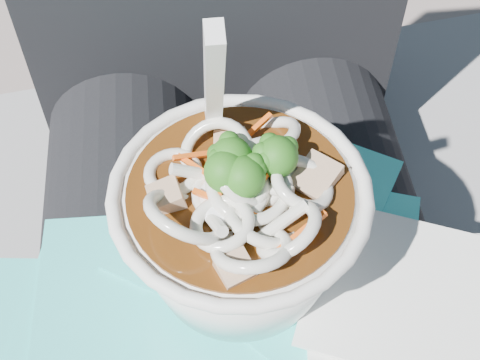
{
  "coord_description": "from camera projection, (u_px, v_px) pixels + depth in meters",
  "views": [
    {
      "loc": [
        -0.03,
        -0.23,
        1.02
      ],
      "look_at": [
        -0.0,
        0.01,
        0.71
      ],
      "focal_mm": 50.0,
      "sensor_mm": 36.0,
      "label": 1
    }
  ],
  "objects": [
    {
      "name": "stone_ledge",
      "position": [
        230.0,
        318.0,
        0.87
      ],
      "size": [
        1.06,
        0.63,
        0.44
      ],
      "primitive_type": "cube",
      "rotation": [
        0.0,
        0.0,
        0.13
      ],
      "color": "gray",
      "rests_on": "ground"
    },
    {
      "name": "lap",
      "position": [
        245.0,
        328.0,
        0.54
      ],
      "size": [
        0.34,
        0.48,
        0.15
      ],
      "color": "black",
      "rests_on": "stone_ledge"
    },
    {
      "name": "person_body",
      "position": [
        233.0,
        216.0,
        0.58
      ],
      "size": [
        0.34,
        0.94,
        0.99
      ],
      "color": "black",
      "rests_on": "ground"
    },
    {
      "name": "plastic_bag",
      "position": [
        213.0,
        288.0,
        0.47
      ],
      "size": [
        0.36,
        0.32,
        0.02
      ],
      "color": "#31CDC9",
      "rests_on": "lap"
    },
    {
      "name": "napkins",
      "position": [
        409.0,
        315.0,
        0.44
      ],
      "size": [
        0.16,
        0.18,
        0.01
      ],
      "color": "white",
      "rests_on": "plastic_bag"
    },
    {
      "name": "udon_bowl",
      "position": [
        240.0,
        219.0,
        0.43
      ],
      "size": [
        0.18,
        0.18,
        0.21
      ],
      "color": "white",
      "rests_on": "plastic_bag"
    }
  ]
}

